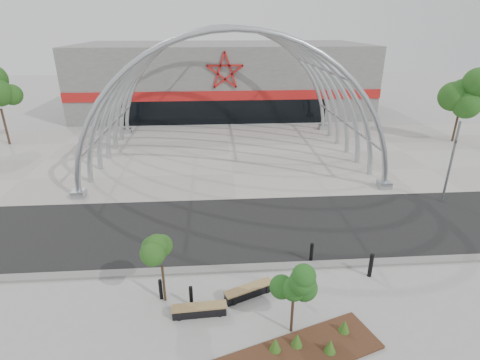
{
  "coord_description": "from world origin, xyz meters",
  "views": [
    {
      "loc": [
        -1.31,
        -14.24,
        10.33
      ],
      "look_at": [
        0.0,
        4.0,
        2.6
      ],
      "focal_mm": 28.0,
      "sensor_mm": 36.0,
      "label": 1
    }
  ],
  "objects_px": {
    "street_tree_0": "(161,252)",
    "street_tree_1": "(294,282)",
    "bench_0": "(199,311)",
    "bollard_2": "(295,283)",
    "signal_pole": "(451,161)",
    "bench_1": "(249,292)"
  },
  "relations": [
    {
      "from": "street_tree_0",
      "to": "street_tree_1",
      "type": "height_order",
      "value": "street_tree_0"
    },
    {
      "from": "signal_pole",
      "to": "bollard_2",
      "type": "distance_m",
      "value": 13.71
    },
    {
      "from": "signal_pole",
      "to": "street_tree_0",
      "type": "distance_m",
      "value": 18.08
    },
    {
      "from": "bench_1",
      "to": "bollard_2",
      "type": "xyz_separation_m",
      "value": [
        1.86,
        0.01,
        0.33
      ]
    },
    {
      "from": "street_tree_0",
      "to": "bench_0",
      "type": "bearing_deg",
      "value": -33.62
    },
    {
      "from": "street_tree_1",
      "to": "bollard_2",
      "type": "distance_m",
      "value": 2.62
    },
    {
      "from": "street_tree_0",
      "to": "bollard_2",
      "type": "bearing_deg",
      "value": 0.15
    },
    {
      "from": "signal_pole",
      "to": "bollard_2",
      "type": "xyz_separation_m",
      "value": [
        -11.01,
        -7.88,
        -2.13
      ]
    },
    {
      "from": "street_tree_1",
      "to": "bench_1",
      "type": "xyz_separation_m",
      "value": [
        -1.35,
        1.97,
        -1.96
      ]
    },
    {
      "from": "signal_pole",
      "to": "bench_0",
      "type": "relative_size",
      "value": 2.42
    },
    {
      "from": "signal_pole",
      "to": "bench_0",
      "type": "distance_m",
      "value": 17.46
    },
    {
      "from": "street_tree_0",
      "to": "street_tree_1",
      "type": "distance_m",
      "value": 5.13
    },
    {
      "from": "bench_0",
      "to": "bollard_2",
      "type": "xyz_separation_m",
      "value": [
        3.85,
        0.95,
        0.33
      ]
    },
    {
      "from": "bench_1",
      "to": "bollard_2",
      "type": "relative_size",
      "value": 1.96
    },
    {
      "from": "street_tree_1",
      "to": "street_tree_0",
      "type": "bearing_deg",
      "value": 157.44
    },
    {
      "from": "street_tree_0",
      "to": "bench_0",
      "type": "distance_m",
      "value": 2.69
    },
    {
      "from": "street_tree_0",
      "to": "bench_1",
      "type": "relative_size",
      "value": 1.52
    },
    {
      "from": "signal_pole",
      "to": "bench_0",
      "type": "height_order",
      "value": "signal_pole"
    },
    {
      "from": "street_tree_1",
      "to": "bench_1",
      "type": "distance_m",
      "value": 3.09
    },
    {
      "from": "bench_1",
      "to": "bench_0",
      "type": "bearing_deg",
      "value": -154.63
    },
    {
      "from": "street_tree_1",
      "to": "bench_1",
      "type": "height_order",
      "value": "street_tree_1"
    },
    {
      "from": "bollard_2",
      "to": "street_tree_1",
      "type": "bearing_deg",
      "value": -104.56
    }
  ]
}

